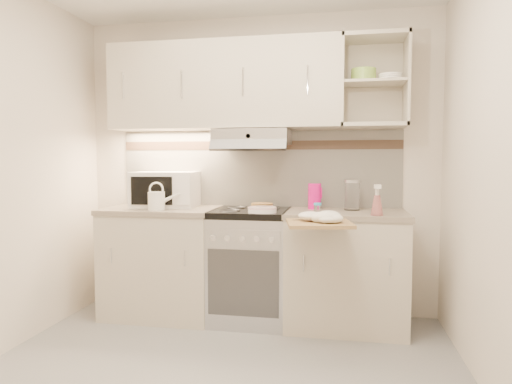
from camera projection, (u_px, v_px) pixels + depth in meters
room_shell at (228, 107)px, 2.87m from camera, size 3.04×2.84×2.52m
base_cabinet_left at (163, 264)px, 3.81m from camera, size 0.90×0.60×0.86m
worktop_left at (162, 210)px, 3.78m from camera, size 0.92×0.62×0.04m
base_cabinet_right at (345, 272)px, 3.54m from camera, size 0.90×0.60×0.86m
worktop_right at (346, 214)px, 3.51m from camera, size 0.92×0.62×0.04m
electric_range at (251, 265)px, 3.67m from camera, size 0.60×0.60×0.90m
microwave at (166, 189)px, 3.85m from camera, size 0.55×0.43×0.30m
watering_can at (158, 200)px, 3.61m from camera, size 0.26×0.13×0.22m
plate_stack at (262, 210)px, 3.44m from camera, size 0.22×0.22×0.05m
bread_loaf at (262, 206)px, 3.72m from camera, size 0.18×0.18×0.04m
pink_pitcher at (315, 196)px, 3.68m from camera, size 0.11×0.10×0.21m
glass_jar at (352, 195)px, 3.59m from camera, size 0.13×0.13×0.24m
spice_jar at (318, 208)px, 3.32m from camera, size 0.06×0.06×0.08m
spray_bottle at (377, 203)px, 3.24m from camera, size 0.09×0.09×0.24m
cutting_board at (319, 223)px, 3.04m from camera, size 0.48×0.45×0.02m
dish_towel at (321, 217)px, 2.99m from camera, size 0.34×0.31×0.08m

